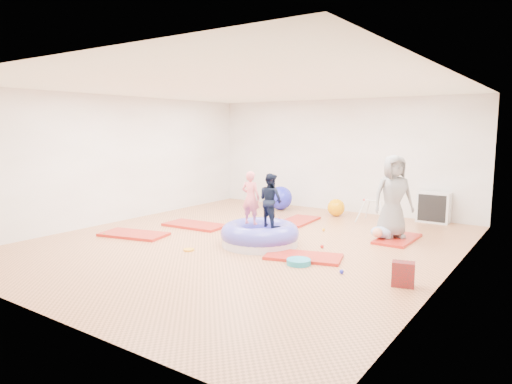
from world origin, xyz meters
The scene contains 19 objects.
room centered at (0.00, 0.00, 1.40)m, with size 7.01×8.01×2.81m.
gym_mat_front_left centered at (-2.11, -0.85, 0.03)m, with size 1.29×0.65×0.05m, color red.
gym_mat_mid_left centered at (-1.71, 0.47, 0.03)m, with size 1.32×0.66×0.06m, color red.
gym_mat_center_back centered at (-0.12, 2.13, 0.02)m, with size 1.20×0.60×0.05m, color red.
gym_mat_right centered at (1.38, -0.34, 0.03)m, with size 1.21×0.61×0.05m, color red.
gym_mat_rear_right centered at (2.24, 1.73, 0.02)m, with size 1.19×0.59×0.05m, color red.
inflatable_cushion centered at (0.32, -0.04, 0.17)m, with size 1.41×1.41×0.44m.
child_pink centered at (0.11, -0.03, 0.89)m, with size 0.35×0.23×0.97m, color #F46D74.
child_navy centered at (0.52, 0.00, 0.88)m, with size 0.46×0.36×0.95m, color black.
adult_caregiver centered at (2.14, 1.72, 0.82)m, with size 0.76×0.49×1.55m, color slate.
infant centered at (2.00, 1.47, 0.17)m, with size 0.38×0.39×0.23m.
ball_pit_balls centered at (0.17, 0.38, 0.03)m, with size 4.80×3.34×0.06m.
exercise_ball_blue centered at (-1.27, 3.24, 0.30)m, with size 0.61×0.61×0.61m, color #2025CC.
exercise_ball_orange centered at (0.28, 3.26, 0.21)m, with size 0.41×0.41×0.41m, color #F29D01.
infant_play_gym centered at (1.32, 3.01, 0.34)m, with size 0.67×0.63×0.51m.
cube_shelf centered at (2.38, 3.79, 0.34)m, with size 0.69×0.34×0.69m.
balance_disc centered at (1.48, -0.68, 0.04)m, with size 0.38×0.38×0.08m, color teal.
backpack centered at (3.10, -0.74, 0.17)m, with size 0.29×0.18×0.33m, color #9F0F0F.
yellow_toy centered at (-0.47, -1.05, 0.01)m, with size 0.19×0.19×0.03m, color orange.
Camera 1 is at (4.81, -6.65, 2.09)m, focal length 32.00 mm.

